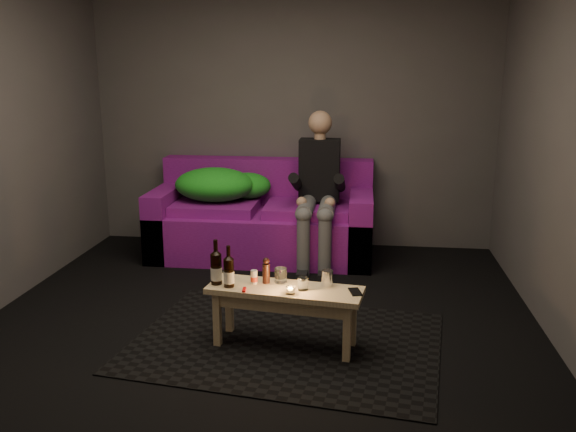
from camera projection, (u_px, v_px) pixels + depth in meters
name	position (u px, v px, depth m)	size (l,w,h in m)	color
floor	(255.00, 334.00, 4.21)	(4.50, 4.50, 0.00)	black
room	(263.00, 89.00, 4.27)	(4.50, 4.50, 4.50)	silver
rug	(286.00, 342.00, 4.08)	(2.01, 1.46, 0.01)	black
sofa	(263.00, 222.00, 5.92)	(2.09, 0.94, 0.90)	#740F77
green_blanket	(220.00, 185.00, 5.87)	(0.92, 0.63, 0.31)	#1B9622
person	(318.00, 186.00, 5.59)	(0.38, 0.87, 1.40)	black
coffee_table	(285.00, 298.00, 3.95)	(1.04, 0.45, 0.41)	tan
beer_bottle_a	(216.00, 268.00, 3.98)	(0.08, 0.08, 0.30)	black
beer_bottle_b	(229.00, 272.00, 3.93)	(0.07, 0.07, 0.28)	black
salt_shaker	(254.00, 277.00, 3.99)	(0.04, 0.04, 0.09)	silver
pepper_mill	(266.00, 274.00, 4.00)	(0.05, 0.05, 0.13)	black
tumbler_back	(281.00, 275.00, 4.02)	(0.08, 0.08, 0.10)	white
tealight	(290.00, 290.00, 3.82)	(0.06, 0.06, 0.04)	white
tumbler_front	(303.00, 284.00, 3.88)	(0.07, 0.07, 0.08)	white
steel_cup	(327.00, 278.00, 3.96)	(0.08, 0.08, 0.10)	silver
smartphone	(355.00, 292.00, 3.85)	(0.07, 0.14, 0.01)	black
red_lighter	(244.00, 290.00, 3.88)	(0.02, 0.07, 0.01)	red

